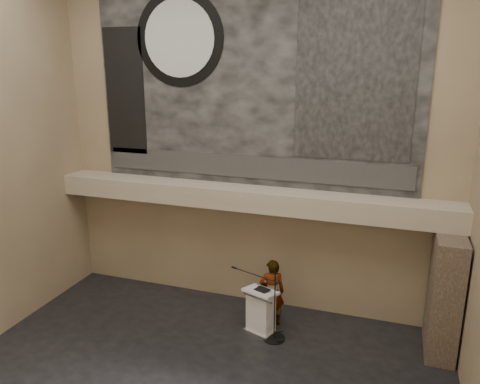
% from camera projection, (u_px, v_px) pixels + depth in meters
% --- Properties ---
extents(wall_back, '(10.00, 0.02, 8.50)m').
position_uv_depth(wall_back, '(250.00, 142.00, 11.44)').
color(wall_back, '#836F53').
rests_on(wall_back, floor).
extents(soffit, '(10.00, 0.80, 0.50)m').
position_uv_depth(soffit, '(245.00, 198.00, 11.43)').
color(soffit, tan).
rests_on(soffit, wall_back).
extents(sprinkler_left, '(0.04, 0.04, 0.06)m').
position_uv_depth(sprinkler_left, '(185.00, 203.00, 11.96)').
color(sprinkler_left, '#B2893D').
rests_on(sprinkler_left, soffit).
extents(sprinkler_right, '(0.04, 0.04, 0.06)m').
position_uv_depth(sprinkler_right, '(322.00, 217.00, 10.87)').
color(sprinkler_right, '#B2893D').
rests_on(sprinkler_right, soffit).
extents(banner, '(8.00, 0.05, 5.00)m').
position_uv_depth(banner, '(250.00, 82.00, 11.03)').
color(banner, black).
rests_on(banner, wall_back).
extents(banner_text_strip, '(7.76, 0.02, 0.55)m').
position_uv_depth(banner_text_strip, '(249.00, 167.00, 11.54)').
color(banner_text_strip, '#2B2B2B').
rests_on(banner_text_strip, banner).
extents(banner_clock_rim, '(2.30, 0.02, 2.30)m').
position_uv_depth(banner_clock_rim, '(179.00, 38.00, 11.28)').
color(banner_clock_rim, black).
rests_on(banner_clock_rim, banner).
extents(banner_clock_face, '(1.84, 0.02, 1.84)m').
position_uv_depth(banner_clock_face, '(179.00, 38.00, 11.26)').
color(banner_clock_face, silver).
rests_on(banner_clock_face, banner).
extents(banner_building_print, '(2.60, 0.02, 3.60)m').
position_uv_depth(banner_building_print, '(354.00, 79.00, 10.22)').
color(banner_building_print, black).
rests_on(banner_building_print, banner).
extents(banner_brick_print, '(1.10, 0.02, 3.20)m').
position_uv_depth(banner_brick_print, '(125.00, 92.00, 12.12)').
color(banner_brick_print, black).
rests_on(banner_brick_print, banner).
extents(stone_pier, '(0.60, 1.40, 2.70)m').
position_uv_depth(stone_pier, '(444.00, 294.00, 10.01)').
color(stone_pier, '#423328').
rests_on(stone_pier, floor).
extents(lectern, '(0.87, 0.74, 1.14)m').
position_uv_depth(lectern, '(261.00, 311.00, 10.89)').
color(lectern, silver).
rests_on(lectern, floor).
extents(binder, '(0.38, 0.34, 0.04)m').
position_uv_depth(binder, '(262.00, 290.00, 10.71)').
color(binder, black).
rests_on(binder, lectern).
extents(papers, '(0.28, 0.32, 0.00)m').
position_uv_depth(papers, '(257.00, 289.00, 10.76)').
color(papers, white).
rests_on(papers, lectern).
extents(speaker_person, '(0.72, 0.60, 1.67)m').
position_uv_depth(speaker_person, '(272.00, 292.00, 11.18)').
color(speaker_person, silver).
rests_on(speaker_person, floor).
extents(mic_stand, '(1.43, 0.68, 1.71)m').
position_uv_depth(mic_stand, '(273.00, 328.00, 10.73)').
color(mic_stand, black).
rests_on(mic_stand, floor).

